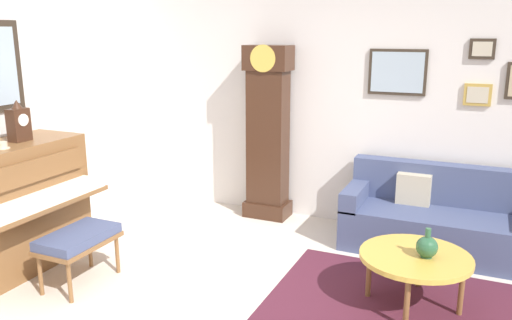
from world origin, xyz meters
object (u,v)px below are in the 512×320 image
grandfather_clock (268,138)px  mantel_clock (19,123)px  couch (441,220)px  green_jug (427,247)px  piano_bench (78,240)px  coffee_table (415,258)px  teacup (3,146)px  piano (10,208)px

grandfather_clock → mantel_clock: (-1.58, -2.10, 0.40)m
couch → green_jug: bearing=-90.4°
piano_bench → coffee_table: size_ratio=0.80×
piano_bench → couch: couch is taller
couch → green_jug: (-0.01, -1.28, 0.22)m
coffee_table → mantel_clock: mantel_clock is taller
piano_bench → mantel_clock: size_ratio=1.84×
mantel_clock → teacup: mantel_clock is taller
coffee_table → mantel_clock: size_ratio=2.32×
piano_bench → green_jug: 2.91m
coffee_table → mantel_clock: bearing=-169.6°
piano → piano_bench: bearing=2.3°
grandfather_clock → green_jug: bearing=-36.9°
couch → grandfather_clock: bearing=174.1°
coffee_table → teacup: (-3.35, -0.93, 0.80)m
grandfather_clock → green_jug: grandfather_clock is taller
green_jug → grandfather_clock: bearing=143.1°
couch → mantel_clock: 4.17m
grandfather_clock → teacup: (-1.46, -2.40, 0.25)m
piano_bench → coffee_table: (2.72, 0.80, 0.00)m
grandfather_clock → green_jug: (1.98, -1.48, -0.44)m
teacup → couch: bearing=32.5°
couch → teacup: 4.18m
grandfather_clock → green_jug: 2.51m
piano_bench → green_jug: bearing=15.7°
couch → mantel_clock: bearing=-151.9°
piano → green_jug: (3.55, 0.82, -0.07)m
teacup → grandfather_clock: bearing=58.7°
teacup → coffee_table: bearing=15.5°
piano → couch: size_ratio=0.76×
coffee_table → piano_bench: bearing=-163.6°
piano_bench → coffee_table: bearing=16.4°
piano_bench → green_jug: (2.80, 0.79, 0.12)m
piano → coffee_table: (3.47, 0.83, -0.19)m
piano_bench → grandfather_clock: grandfather_clock is taller
piano_bench → grandfather_clock: size_ratio=0.34×
mantel_clock → teacup: (0.12, -0.29, -0.15)m
piano → mantel_clock: (0.00, 0.20, 0.76)m
couch → green_jug: size_ratio=7.92×
couch → teacup: bearing=-147.5°
piano → coffee_table: 3.58m
grandfather_clock → mantel_clock: size_ratio=5.34×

